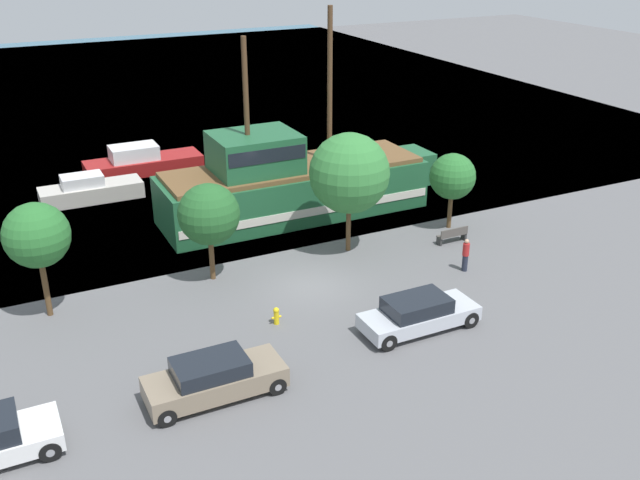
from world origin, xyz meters
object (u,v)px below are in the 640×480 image
object	(u,v)px
pirate_ship	(291,184)
pedestrian_walking_near	(466,255)
moored_boat_outer	(90,190)
bench_promenade_east	(453,235)
parked_car_curb_front	(214,378)
moored_boat_dockside	(142,162)
parked_car_curb_mid	(418,314)
fire_hydrant	(276,315)

from	to	relation	value
pirate_ship	pedestrian_walking_near	world-z (taller)	pirate_ship
moored_boat_outer	pedestrian_walking_near	xyz separation A→B (m)	(14.36, -17.68, 0.20)
bench_promenade_east	pedestrian_walking_near	distance (m)	3.28
parked_car_curb_front	pedestrian_walking_near	xyz separation A→B (m)	(13.92, 4.23, 0.07)
pedestrian_walking_near	bench_promenade_east	bearing A→B (deg)	64.20
moored_boat_dockside	bench_promenade_east	xyz separation A→B (m)	(11.74, -18.69, -0.26)
moored_boat_outer	parked_car_curb_mid	size ratio (longest dim) A/B	1.20
moored_boat_outer	fire_hydrant	size ratio (longest dim) A/B	7.77
parked_car_curb_front	parked_car_curb_mid	size ratio (longest dim) A/B	0.99
moored_boat_dockside	bench_promenade_east	world-z (taller)	moored_boat_dockside
pirate_ship	bench_promenade_east	xyz separation A→B (m)	(5.92, -7.31, -1.41)
pirate_ship	fire_hydrant	xyz separation A→B (m)	(-5.54, -10.85, -1.44)
fire_hydrant	bench_promenade_east	xyz separation A→B (m)	(11.45, 3.53, 0.03)
moored_boat_outer	bench_promenade_east	world-z (taller)	moored_boat_outer
pirate_ship	moored_boat_dockside	xyz separation A→B (m)	(-5.83, 11.37, -1.15)
pirate_ship	parked_car_curb_front	world-z (taller)	pirate_ship
moored_boat_outer	bench_promenade_east	xyz separation A→B (m)	(15.78, -14.75, -0.20)
moored_boat_outer	parked_car_curb_front	xyz separation A→B (m)	(0.44, -21.91, 0.13)
parked_car_curb_mid	fire_hydrant	bearing A→B (deg)	149.57
moored_boat_outer	bench_promenade_east	bearing A→B (deg)	-43.06
moored_boat_dockside	parked_car_curb_front	bearing A→B (deg)	-97.92
moored_boat_outer	fire_hydrant	world-z (taller)	moored_boat_outer
moored_boat_outer	bench_promenade_east	distance (m)	21.60
parked_car_curb_mid	pedestrian_walking_near	distance (m)	6.14
fire_hydrant	bench_promenade_east	world-z (taller)	bench_promenade_east
parked_car_curb_mid	bench_promenade_east	world-z (taller)	parked_car_curb_mid
moored_boat_dockside	pedestrian_walking_near	world-z (taller)	moored_boat_dockside
pirate_ship	pedestrian_walking_near	size ratio (longest dim) A/B	9.93
parked_car_curb_mid	fire_hydrant	xyz separation A→B (m)	(-5.03, 2.95, -0.32)
pirate_ship	parked_car_curb_mid	world-z (taller)	pirate_ship
pirate_ship	parked_car_curb_front	xyz separation A→B (m)	(-9.42, -14.47, -1.09)
pirate_ship	parked_car_curb_mid	size ratio (longest dim) A/B	3.31
bench_promenade_east	parked_car_curb_front	bearing A→B (deg)	-154.98
pirate_ship	bench_promenade_east	size ratio (longest dim) A/B	9.75
bench_promenade_east	fire_hydrant	bearing A→B (deg)	-162.86
moored_boat_outer	pirate_ship	bearing A→B (deg)	-37.00
pirate_ship	moored_boat_outer	xyz separation A→B (m)	(-9.87, 7.43, -1.22)
moored_boat_dockside	pedestrian_walking_near	size ratio (longest dim) A/B	4.63
pedestrian_walking_near	parked_car_curb_mid	bearing A→B (deg)	-144.64
parked_car_curb_mid	pedestrian_walking_near	world-z (taller)	pedestrian_walking_near
fire_hydrant	moored_boat_outer	bearing A→B (deg)	103.32
moored_boat_dockside	bench_promenade_east	distance (m)	22.07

